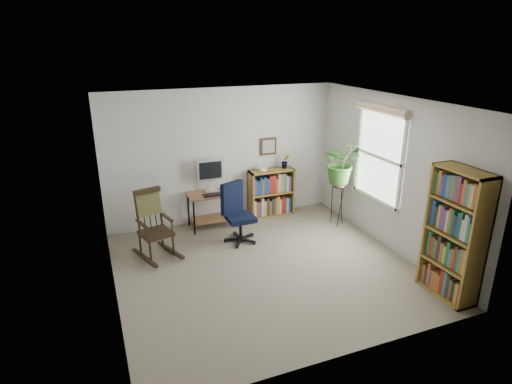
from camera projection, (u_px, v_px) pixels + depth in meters
name	position (u px, v px, depth m)	size (l,w,h in m)	color
floor	(266.00, 268.00, 6.27)	(4.20, 4.00, 0.00)	gray
ceiling	(268.00, 102.00, 5.46)	(4.20, 4.00, 0.00)	silver
wall_back	(223.00, 156.00, 7.61)	(4.20, 0.00, 2.40)	beige
wall_front	(348.00, 256.00, 4.12)	(4.20, 0.00, 2.40)	beige
wall_left	(106.00, 213.00, 5.13)	(0.00, 4.00, 2.40)	beige
wall_right	(392.00, 174.00, 6.60)	(0.00, 4.00, 2.40)	beige
window	(379.00, 157.00, 6.78)	(0.12, 1.20, 1.50)	white
desk	(214.00, 210.00, 7.55)	(0.88, 0.49, 0.63)	#936241
monitor	(210.00, 175.00, 7.47)	(0.46, 0.16, 0.56)	silver
keyboard	(215.00, 195.00, 7.33)	(0.40, 0.15, 0.03)	black
office_chair	(240.00, 213.00, 6.93)	(0.55, 0.55, 1.00)	black
rocking_chair	(155.00, 224.00, 6.43)	(0.55, 0.92, 1.07)	black
low_bookshelf	(271.00, 193.00, 8.01)	(0.84, 0.28, 0.89)	olive
tall_bookshelf	(455.00, 235.00, 5.34)	(0.32, 0.75, 1.71)	olive
plant_stand	(338.00, 202.00, 7.60)	(0.24, 0.24, 0.85)	black
spider_plant	(342.00, 142.00, 7.23)	(1.69, 1.88, 1.46)	#336C26
potted_plant_small	(285.00, 165.00, 7.95)	(0.13, 0.24, 0.11)	#336C26
framed_picture	(269.00, 146.00, 7.86)	(0.32, 0.04, 0.32)	black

